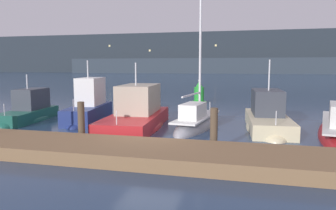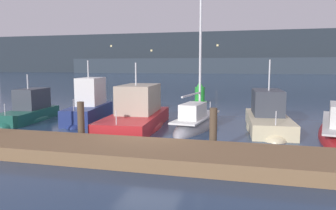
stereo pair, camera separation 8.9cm
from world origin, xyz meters
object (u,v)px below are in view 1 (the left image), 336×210
at_px(motorboat_berth_1, 29,116).
at_px(motorboat_berth_5, 268,123).
at_px(motorboat_berth_3, 136,120).
at_px(channel_buoy, 199,94).
at_px(motorboat_berth_2, 89,112).
at_px(sailboat_berth_4, 197,124).

xyz_separation_m(motorboat_berth_1, motorboat_berth_5, (13.23, 0.80, 0.03)).
distance_m(motorboat_berth_3, channel_buoy, 11.81).
bearing_deg(channel_buoy, motorboat_berth_5, -64.00).
xyz_separation_m(motorboat_berth_3, channel_buoy, (1.39, 11.72, 0.36)).
bearing_deg(motorboat_berth_3, motorboat_berth_1, 176.21).
bearing_deg(motorboat_berth_2, motorboat_berth_1, -166.42).
relative_size(motorboat_berth_3, sailboat_berth_4, 0.77).
xyz_separation_m(motorboat_berth_3, motorboat_berth_5, (6.50, 1.25, -0.07)).
distance_m(motorboat_berth_2, motorboat_berth_3, 3.57).
bearing_deg(motorboat_berth_5, channel_buoy, 116.00).
relative_size(motorboat_berth_1, motorboat_berth_2, 0.96).
xyz_separation_m(motorboat_berth_2, motorboat_berth_5, (9.83, -0.02, -0.20)).
distance_m(motorboat_berth_1, motorboat_berth_5, 13.26).
height_order(motorboat_berth_1, sailboat_berth_4, sailboat_berth_4).
xyz_separation_m(motorboat_berth_1, sailboat_berth_4, (9.73, 0.30, -0.12)).
xyz_separation_m(sailboat_berth_4, channel_buoy, (-1.61, 10.98, 0.58)).
distance_m(motorboat_berth_5, channel_buoy, 11.66).
relative_size(motorboat_berth_2, sailboat_berth_4, 0.57).
bearing_deg(motorboat_berth_5, sailboat_berth_4, -171.81).
height_order(motorboat_berth_1, motorboat_berth_5, motorboat_berth_5).
height_order(motorboat_berth_1, motorboat_berth_2, motorboat_berth_2).
height_order(motorboat_berth_3, motorboat_berth_5, motorboat_berth_5).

